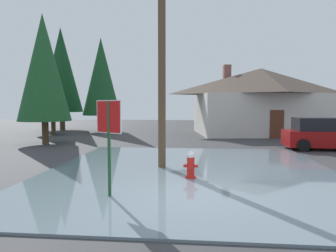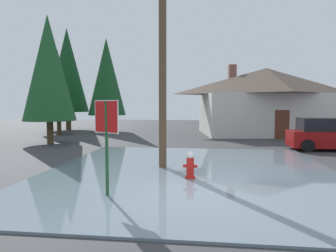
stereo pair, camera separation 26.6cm
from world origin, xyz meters
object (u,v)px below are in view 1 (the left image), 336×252
Objects in this scene: house at (260,100)px; pine_tree_short_left at (44,68)px; stop_sign_near at (109,128)px; parked_car at (324,134)px; pine_tree_far_center at (101,77)px; pine_tree_mid_left at (52,85)px; pine_tree_tall_left at (61,70)px; utility_pole at (162,43)px; fire_hydrant at (191,166)px.

house is 1.50× the size of pine_tree_short_left.
pine_tree_short_left is (-14.26, -7.93, 1.81)m from house.
stop_sign_near is 12.90m from parked_car.
pine_tree_short_left is at bearing -95.56° from pine_tree_far_center.
parked_car is 19.35m from pine_tree_mid_left.
stop_sign_near is at bearing -133.54° from parked_car.
stop_sign_near is at bearing -55.69° from pine_tree_short_left.
house is 1.22× the size of pine_tree_tall_left.
utility_pole is (0.90, 3.72, 2.81)m from stop_sign_near.
stop_sign_near is at bearing -103.58° from utility_pole.
pine_tree_short_left is (-15.82, 0.88, 3.77)m from parked_car.
pine_tree_tall_left reaches higher than utility_pole.
pine_tree_tall_left reaches higher than pine_tree_short_left.
house reaches higher than parked_car.
pine_tree_mid_left is at bearing 120.19° from stop_sign_near.
house is at bearing 71.69° from fire_hydrant.
utility_pole is at bearing 76.42° from stop_sign_near.
fire_hydrant is at bearing 46.66° from stop_sign_near.
pine_tree_tall_left is 4.97m from pine_tree_mid_left.
utility_pole is at bearing -50.05° from pine_tree_mid_left.
house is 16.41m from pine_tree_short_left.
pine_tree_short_left is (-6.96, 10.20, 2.78)m from stop_sign_near.
pine_tree_mid_left is (-16.44, -2.42, 1.19)m from house.
fire_hydrant is 18.94m from pine_tree_far_center.
pine_tree_mid_left is at bearing -73.80° from pine_tree_tall_left.
pine_tree_tall_left is at bearing 109.20° from pine_tree_short_left.
pine_tree_tall_left is at bearing 160.17° from pine_tree_far_center.
utility_pole reaches higher than stop_sign_near.
house is 1.73× the size of pine_tree_mid_left.
parked_car is at bearing 35.13° from utility_pole.
stop_sign_near is 0.32× the size of pine_tree_short_left.
utility_pole is 0.76× the size of house.
pine_tree_short_left reaches higher than parked_car.
utility_pole reaches higher than parked_car.
pine_tree_tall_left reaches higher than stop_sign_near.
pine_tree_tall_left is (-12.45, 18.10, 5.15)m from fire_hydrant.
pine_tree_short_left is at bearing -150.93° from house.
stop_sign_near is 0.26× the size of pine_tree_tall_left.
fire_hydrant is 0.11× the size of pine_tree_far_center.
utility_pole is 2.13× the size of parked_car.
pine_tree_mid_left is at bearing 129.95° from utility_pole.
utility_pole is 20.04m from pine_tree_tall_left.
pine_tree_mid_left is (-11.14, 13.59, 3.50)m from fire_hydrant.
parked_car is (1.56, -8.80, -1.96)m from house.
house is 13.60m from pine_tree_far_center.
utility_pole is 15.87m from house.
pine_tree_short_left is at bearing 176.82° from parked_car.
house is 9.15m from parked_car.
pine_tree_short_left reaches higher than house.
house reaches higher than fire_hydrant.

